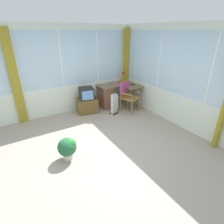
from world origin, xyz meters
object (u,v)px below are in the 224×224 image
object	(u,v)px
desk_lamp	(123,75)
tv_on_stand	(87,102)
tv_remote	(133,85)
wooden_armchair	(127,92)
spray_bottle	(115,80)
space_heater	(115,104)
desk	(108,95)
potted_plant	(68,147)

from	to	relation	value
desk_lamp	tv_on_stand	bearing A→B (deg)	-174.57
tv_on_stand	tv_remote	bearing A→B (deg)	-10.97
wooden_armchair	desk_lamp	bearing A→B (deg)	65.67
spray_bottle	tv_on_stand	distance (m)	1.28
desk_lamp	tv_on_stand	world-z (taller)	desk_lamp
spray_bottle	tv_remote	bearing A→B (deg)	-49.78
wooden_armchair	space_heater	size ratio (longest dim) A/B	1.48
desk	space_heater	bearing A→B (deg)	-99.59
spray_bottle	potted_plant	bearing A→B (deg)	-139.76
tv_remote	spray_bottle	bearing A→B (deg)	119.73
wooden_armchair	desk	bearing A→B (deg)	125.87
desk_lamp	wooden_armchair	xyz separation A→B (m)	(-0.28, -0.63, -0.41)
desk	tv_on_stand	bearing A→B (deg)	-175.81
potted_plant	spray_bottle	bearing A→B (deg)	40.24
desk	potted_plant	distance (m)	2.87
desk	potted_plant	bearing A→B (deg)	-136.85
spray_bottle	desk	bearing A→B (deg)	-161.93
wooden_armchair	tv_on_stand	distance (m)	1.31
desk	spray_bottle	xyz separation A→B (m)	(0.37, 0.12, 0.44)
desk_lamp	spray_bottle	size ratio (longest dim) A/B	1.88
potted_plant	tv_on_stand	bearing A→B (deg)	55.85
potted_plant	space_heater	bearing A→B (deg)	34.59
tv_remote	tv_on_stand	world-z (taller)	tv_on_stand
tv_remote	tv_on_stand	size ratio (longest dim) A/B	0.18
tv_remote	potted_plant	world-z (taller)	tv_remote
tv_on_stand	space_heater	distance (m)	0.88
space_heater	tv_on_stand	bearing A→B (deg)	143.09
desk_lamp	tv_remote	bearing A→B (deg)	-77.61
tv_on_stand	potted_plant	xyz separation A→B (m)	(-1.29, -1.90, -0.09)
desk_lamp	spray_bottle	world-z (taller)	desk_lamp
spray_bottle	wooden_armchair	world-z (taller)	spray_bottle
desk_lamp	tv_remote	distance (m)	0.52
wooden_armchair	potted_plant	distance (m)	2.88
spray_bottle	tv_on_stand	bearing A→B (deg)	-171.33
desk	spray_bottle	bearing A→B (deg)	18.07
spray_bottle	potted_plant	distance (m)	3.27
tv_on_stand	space_heater	bearing A→B (deg)	-36.91
tv_on_stand	potted_plant	world-z (taller)	tv_on_stand
desk_lamp	spray_bottle	bearing A→B (deg)	173.11
tv_on_stand	desk	bearing A→B (deg)	4.19
wooden_armchair	potted_plant	size ratio (longest dim) A/B	2.02
desk_lamp	tv_on_stand	distance (m)	1.62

